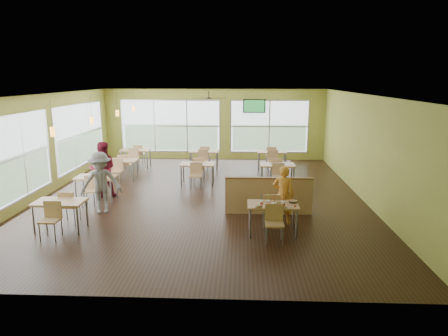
{
  "coord_description": "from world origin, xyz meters",
  "views": [
    {
      "loc": [
        1.22,
        -12.13,
        3.69
      ],
      "look_at": [
        0.75,
        -1.08,
        1.18
      ],
      "focal_mm": 32.0,
      "sensor_mm": 36.0,
      "label": 1
    }
  ],
  "objects": [
    {
      "name": "room",
      "position": [
        0.0,
        0.0,
        1.6
      ],
      "size": [
        12.0,
        12.04,
        3.2
      ],
      "color": "black",
      "rests_on": "ground"
    },
    {
      "name": "window_bays",
      "position": [
        -2.65,
        3.08,
        1.48
      ],
      "size": [
        9.24,
        10.24,
        2.38
      ],
      "color": "white",
      "rests_on": "room"
    },
    {
      "name": "main_table",
      "position": [
        2.0,
        -3.0,
        0.63
      ],
      "size": [
        1.22,
        1.52,
        0.87
      ],
      "color": "tan",
      "rests_on": "floor"
    },
    {
      "name": "half_wall_divider",
      "position": [
        2.0,
        -1.55,
        0.52
      ],
      "size": [
        2.4,
        0.14,
        1.04
      ],
      "color": "tan",
      "rests_on": "floor"
    },
    {
      "name": "dining_tables",
      "position": [
        -1.05,
        1.71,
        0.63
      ],
      "size": [
        6.92,
        8.72,
        0.87
      ],
      "color": "tan",
      "rests_on": "floor"
    },
    {
      "name": "pendant_lights",
      "position": [
        -3.2,
        0.68,
        2.45
      ],
      "size": [
        0.11,
        7.31,
        0.86
      ],
      "color": "#2D2119",
      "rests_on": "ceiling"
    },
    {
      "name": "ceiling_fan",
      "position": [
        -0.0,
        3.0,
        2.95
      ],
      "size": [
        1.25,
        1.25,
        0.29
      ],
      "color": "#2D2119",
      "rests_on": "ceiling"
    },
    {
      "name": "tv_backwall",
      "position": [
        1.8,
        5.9,
        2.45
      ],
      "size": [
        1.0,
        0.07,
        0.6
      ],
      "color": "black",
      "rests_on": "wall_back"
    },
    {
      "name": "man_plaid",
      "position": [
        2.32,
        -2.24,
        0.76
      ],
      "size": [
        0.63,
        0.5,
        1.53
      ],
      "primitive_type": "imported",
      "rotation": [
        0.0,
        0.0,
        2.88
      ],
      "color": "orange",
      "rests_on": "floor"
    },
    {
      "name": "patron_maroon",
      "position": [
        -3.13,
        -0.06,
        0.88
      ],
      "size": [
        0.99,
        0.85,
        1.75
      ],
      "primitive_type": "imported",
      "rotation": [
        0.0,
        0.0,
        3.38
      ],
      "color": "maroon",
      "rests_on": "floor"
    },
    {
      "name": "patron_grey",
      "position": [
        -2.64,
        -1.63,
        0.86
      ],
      "size": [
        1.25,
        0.93,
        1.72
      ],
      "primitive_type": "imported",
      "rotation": [
        0.0,
        0.0,
        0.29
      ],
      "color": "slate",
      "rests_on": "floor"
    },
    {
      "name": "cup_blue",
      "position": [
        1.72,
        -3.14,
        0.81
      ],
      "size": [
        0.09,
        0.09,
        0.31
      ],
      "color": "white",
      "rests_on": "main_table"
    },
    {
      "name": "cup_yellow",
      "position": [
        1.87,
        -3.17,
        0.82
      ],
      "size": [
        0.1,
        0.1,
        0.37
      ],
      "color": "white",
      "rests_on": "main_table"
    },
    {
      "name": "cup_red_near",
      "position": [
        2.01,
        -3.24,
        0.81
      ],
      "size": [
        0.08,
        0.08,
        0.3
      ],
      "color": "white",
      "rests_on": "main_table"
    },
    {
      "name": "cup_red_far",
      "position": [
        2.22,
        -3.24,
        0.82
      ],
      "size": [
        0.1,
        0.1,
        0.37
      ],
      "color": "white",
      "rests_on": "main_table"
    },
    {
      "name": "food_basket",
      "position": [
        2.49,
        -2.88,
        0.78
      ],
      "size": [
        0.23,
        0.23,
        0.05
      ],
      "color": "black",
      "rests_on": "main_table"
    },
    {
      "name": "ketchup_cup",
      "position": [
        2.51,
        -3.18,
        0.76
      ],
      "size": [
        0.05,
        0.05,
        0.02
      ],
      "primitive_type": "cylinder",
      "color": "#9E1200",
      "rests_on": "main_table"
    },
    {
      "name": "wrapper_left",
      "position": [
        1.65,
        -3.24,
        0.77
      ],
      "size": [
        0.21,
        0.2,
        0.04
      ],
      "primitive_type": "ellipsoid",
      "rotation": [
        0.0,
        0.0,
        -0.25
      ],
      "color": "#9D834C",
      "rests_on": "main_table"
    },
    {
      "name": "wrapper_mid",
      "position": [
        2.09,
        -2.92,
        0.78
      ],
      "size": [
        0.23,
        0.22,
        0.05
      ],
      "primitive_type": "ellipsoid",
      "rotation": [
        0.0,
        0.0,
        0.13
      ],
      "color": "#9D834C",
      "rests_on": "main_table"
    },
    {
      "name": "wrapper_right",
      "position": [
        2.25,
        -3.28,
        0.77
      ],
      "size": [
        0.14,
        0.13,
        0.03
      ],
      "primitive_type": "ellipsoid",
      "rotation": [
        0.0,
        0.0,
        -0.16
      ],
      "color": "#9D834C",
      "rests_on": "main_table"
    }
  ]
}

